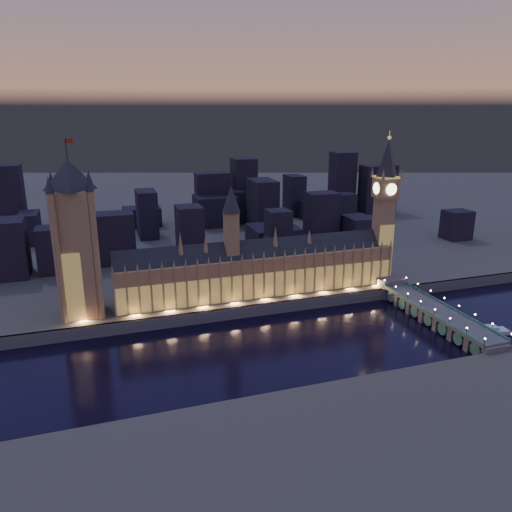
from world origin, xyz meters
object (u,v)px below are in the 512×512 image
object	(u,v)px
victoria_tower	(75,232)
river_boat	(478,331)
westminster_bridge	(432,313)
palace_of_westminster	(258,269)
elizabeth_tower	(385,199)

from	to	relation	value
victoria_tower	river_boat	distance (m)	258.55
westminster_bridge	river_boat	distance (m)	30.08
palace_of_westminster	victoria_tower	world-z (taller)	victoria_tower
victoria_tower	westminster_bridge	xyz separation A→B (m)	(218.01, -65.36, -56.60)
palace_of_westminster	elizabeth_tower	distance (m)	108.57
victoria_tower	river_boat	size ratio (longest dim) A/B	2.46
palace_of_westminster	river_boat	world-z (taller)	palace_of_westminster
elizabeth_tower	westminster_bridge	distance (m)	91.76
palace_of_westminster	westminster_bridge	world-z (taller)	palace_of_westminster
palace_of_westminster	westminster_bridge	size ratio (longest dim) A/B	1.79
elizabeth_tower	river_boat	xyz separation A→B (m)	(16.53, -90.11, -68.83)
westminster_bridge	river_boat	world-z (taller)	westminster_bridge
westminster_bridge	palace_of_westminster	bearing A→B (deg)	146.70
victoria_tower	river_boat	world-z (taller)	victoria_tower
palace_of_westminster	westminster_bridge	distance (m)	120.48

